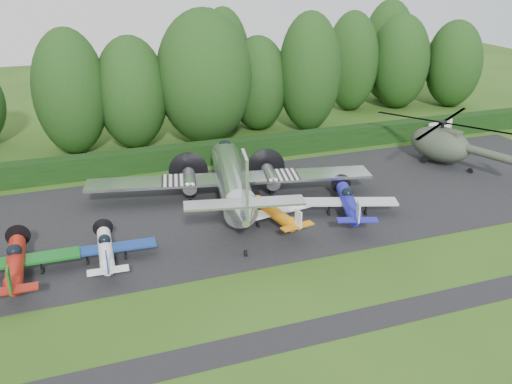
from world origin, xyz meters
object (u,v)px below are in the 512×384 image
object	(u,v)px
light_plane_blue	(348,202)
sign_board	(440,127)
light_plane_orange	(274,212)
helicopter	(441,141)
light_plane_red	(15,263)
light_plane_white	(106,249)
transport_plane	(233,181)

from	to	relation	value
light_plane_blue	sign_board	size ratio (longest dim) A/B	2.23
light_plane_orange	sign_board	distance (m)	27.51
light_plane_blue	helicopter	xyz separation A→B (m)	(13.60, 7.47, 1.00)
light_plane_orange	helicopter	distance (m)	20.58
light_plane_red	light_plane_white	size ratio (longest dim) A/B	1.16
light_plane_white	light_plane_orange	xyz separation A→B (m)	(12.09, 1.56, 0.00)
sign_board	transport_plane	bearing A→B (deg)	-149.16
light_plane_red	transport_plane	bearing A→B (deg)	20.59
helicopter	transport_plane	bearing A→B (deg)	-154.06
transport_plane	helicopter	size ratio (longest dim) A/B	1.53
transport_plane	light_plane_blue	bearing A→B (deg)	-46.34
light_plane_white	helicopter	distance (m)	32.58
sign_board	light_plane_orange	bearing A→B (deg)	-139.12
light_plane_red	helicopter	distance (m)	37.76
light_plane_white	helicopter	size ratio (longest dim) A/B	0.45
light_plane_red	helicopter	bearing A→B (deg)	12.23
helicopter	sign_board	xyz separation A→B (m)	(4.75, 6.36, -0.86)
light_plane_red	light_plane_blue	xyz separation A→B (m)	(23.15, 1.17, 0.00)
helicopter	light_plane_red	bearing A→B (deg)	-147.36
transport_plane	light_plane_orange	distance (m)	4.90
light_plane_orange	light_plane_blue	xyz separation A→B (m)	(5.75, -0.56, 0.17)
transport_plane	light_plane_orange	size ratio (longest dim) A/B	3.35
transport_plane	light_plane_red	world-z (taller)	transport_plane
transport_plane	light_plane_red	distance (m)	16.98
light_plane_red	sign_board	bearing A→B (deg)	18.87
sign_board	helicopter	bearing A→B (deg)	-114.71
light_plane_white	light_plane_blue	distance (m)	17.87
transport_plane	light_plane_blue	size ratio (longest dim) A/B	2.88
light_plane_red	light_plane_blue	bearing A→B (deg)	1.88
light_plane_orange	light_plane_blue	distance (m)	5.78
light_plane_orange	helicopter	world-z (taller)	helicopter
transport_plane	light_plane_orange	bearing A→B (deg)	-82.01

